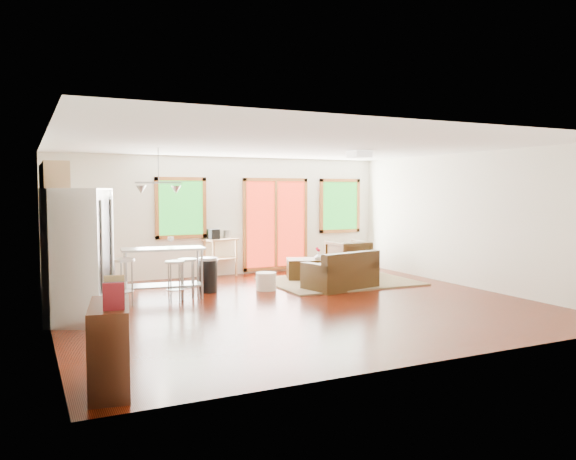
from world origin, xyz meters
name	(u,v)px	position (x,y,z in m)	size (l,w,h in m)	color
floor	(296,304)	(0.00, 0.00, -0.01)	(7.50, 7.00, 0.02)	#340B02
ceiling	(296,144)	(0.00, 0.00, 2.61)	(7.50, 7.00, 0.02)	white
back_wall	(225,216)	(0.00, 3.51, 1.30)	(7.50, 0.02, 2.60)	white
left_wall	(46,232)	(-3.76, 0.00, 1.30)	(0.02, 7.00, 2.60)	white
right_wall	(471,220)	(3.76, 0.00, 1.30)	(0.02, 7.00, 2.60)	white
front_wall	(441,243)	(0.00, -3.51, 1.30)	(7.50, 0.02, 2.60)	white
window_left	(181,208)	(-1.00, 3.46, 1.50)	(1.10, 0.05, 1.30)	#18621A
french_doors	(276,224)	(1.20, 3.46, 1.10)	(1.60, 0.05, 2.10)	red
window_right	(340,206)	(2.90, 3.46, 1.50)	(1.10, 0.05, 1.30)	#18621A
rug	(340,281)	(1.78, 1.59, 0.01)	(2.88, 2.22, 0.03)	#4C6642
loveseat	(342,274)	(1.40, 0.86, 0.28)	(1.48, 1.04, 0.72)	black
coffee_table	(336,264)	(1.89, 1.90, 0.33)	(1.04, 0.71, 0.39)	#34160A
armchair	(348,255)	(2.59, 2.57, 0.41)	(0.79, 0.74, 0.82)	black
ottoman	(303,269)	(1.25, 2.19, 0.22)	(0.65, 0.65, 0.44)	black
pouf	(266,281)	(0.05, 1.36, 0.17)	(0.38, 0.38, 0.33)	silver
vase	(318,256)	(1.53, 2.03, 0.50)	(0.20, 0.20, 0.28)	silver
book	(349,255)	(2.06, 1.68, 0.54)	(0.21, 0.03, 0.28)	maroon
cabinets	(61,247)	(-3.49, 1.70, 0.93)	(0.64, 2.24, 2.30)	tan
refrigerator	(80,256)	(-3.34, 0.04, 0.95)	(0.99, 0.98, 1.90)	#B7BABC
island	(163,264)	(-1.87, 1.37, 0.61)	(1.45, 0.71, 0.88)	#B7BABC
cup	(171,239)	(-1.65, 1.72, 1.01)	(0.11, 0.09, 0.11)	white
bar_stool_a	(123,271)	(-2.60, 1.04, 0.57)	(0.48, 0.48, 0.77)	#B7BABC
bar_stool_b	(175,271)	(-1.76, 1.00, 0.52)	(0.43, 0.43, 0.69)	#B7BABC
bar_stool_c	(188,269)	(-1.50, 1.17, 0.52)	(0.37, 0.37, 0.70)	#B7BABC
trash_can	(208,275)	(-0.98, 1.65, 0.32)	(0.43, 0.43, 0.64)	black
kitchen_cart	(220,244)	(-0.19, 3.34, 0.71)	(0.77, 0.60, 1.04)	tan
bookshelf	(110,345)	(-3.35, -2.86, 0.42)	(0.50, 0.96, 1.08)	#34160A
ceiling_flush	(359,154)	(1.60, 0.60, 2.53)	(0.35, 0.35, 0.12)	white
pendant_light	(159,189)	(-1.90, 1.50, 1.90)	(0.80, 0.18, 0.79)	gray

